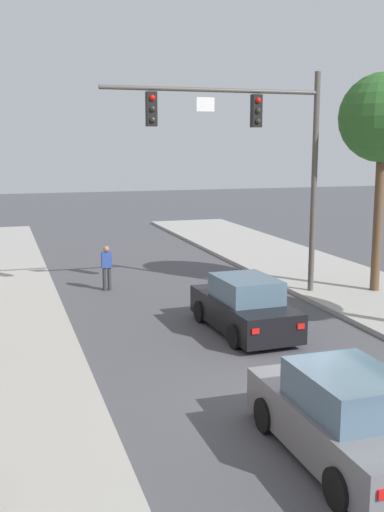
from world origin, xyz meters
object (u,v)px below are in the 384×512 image
Objects in this scene: car_following_grey at (344,419)px; street_tree_second at (383,119)px; car_lead_black at (244,307)px; traffic_signal_mast at (258,140)px; pedestrian_crossing_road at (107,266)px.

street_tree_second is at bearing 53.89° from car_following_grey.
car_following_grey is at bearing -99.17° from car_lead_black.
street_tree_second is at bearing -8.35° from traffic_signal_mast.
car_following_grey is 2.59× the size of pedestrian_crossing_road.
pedestrian_crossing_road is at bearing 114.43° from car_lead_black.
car_lead_black is at bearing -117.85° from traffic_signal_mast.
car_following_grey is (-1.17, -7.23, 0.00)m from car_lead_black.
traffic_signal_mast is at bearing 171.65° from street_tree_second.
car_following_grey is (-2.97, -10.65, -4.66)m from traffic_signal_mast.
street_tree_second is (8.97, -3.44, 5.17)m from pedestrian_crossing_road.
traffic_signal_mast is 4.43m from street_tree_second.
pedestrian_crossing_road is 0.22× the size of street_tree_second.
street_tree_second is at bearing 24.42° from car_lead_black.
car_lead_black is 2.62× the size of pedestrian_crossing_road.
pedestrian_crossing_road is 10.91m from street_tree_second.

